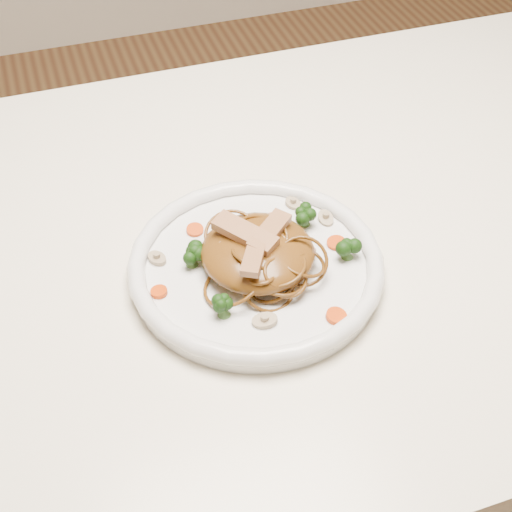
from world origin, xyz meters
name	(u,v)px	position (x,y,z in m)	size (l,w,h in m)	color
ground	(269,512)	(0.00, 0.00, 0.00)	(4.00, 4.00, 0.00)	brown
table	(275,280)	(0.00, 0.00, 0.65)	(1.20, 0.80, 0.75)	white
plate	(256,270)	(-0.05, -0.07, 0.76)	(0.28, 0.28, 0.02)	white
noodle_mound	(258,252)	(-0.05, -0.07, 0.79)	(0.13, 0.13, 0.04)	#5C3C11
chicken_a	(269,232)	(-0.04, -0.07, 0.81)	(0.07, 0.02, 0.01)	tan
chicken_b	(245,233)	(-0.06, -0.07, 0.81)	(0.07, 0.02, 0.01)	tan
chicken_c	(254,255)	(-0.06, -0.10, 0.81)	(0.06, 0.02, 0.01)	tan
broccoli_0	(305,214)	(0.02, -0.03, 0.78)	(0.03, 0.03, 0.03)	#15340A
broccoli_1	(191,254)	(-0.12, -0.05, 0.78)	(0.03, 0.03, 0.03)	#15340A
broccoli_2	(224,305)	(-0.11, -0.13, 0.78)	(0.03, 0.03, 0.03)	#15340A
broccoli_3	(348,246)	(0.05, -0.10, 0.78)	(0.03, 0.03, 0.03)	#15340A
carrot_0	(271,220)	(-0.01, -0.01, 0.77)	(0.02, 0.02, 0.01)	red
carrot_1	(159,292)	(-0.16, -0.08, 0.77)	(0.02, 0.02, 0.01)	red
carrot_2	(336,243)	(0.05, -0.07, 0.77)	(0.02, 0.02, 0.01)	red
carrot_3	(195,230)	(-0.10, 0.00, 0.77)	(0.02, 0.02, 0.01)	red
carrot_4	(336,316)	(0.00, -0.17, 0.77)	(0.02, 0.02, 0.01)	red
mushroom_0	(265,321)	(-0.07, -0.16, 0.77)	(0.03, 0.03, 0.01)	tan
mushroom_1	(326,218)	(0.05, -0.03, 0.77)	(0.02, 0.02, 0.01)	tan
mushroom_2	(157,259)	(-0.15, -0.03, 0.77)	(0.02, 0.02, 0.01)	tan
mushroom_3	(293,204)	(0.02, 0.01, 0.77)	(0.02, 0.02, 0.01)	tan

